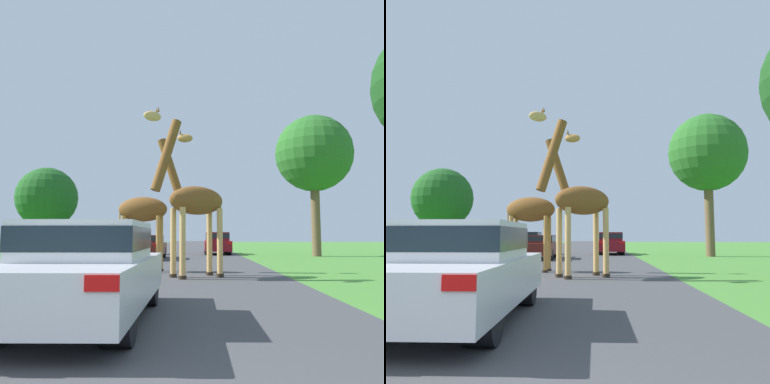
% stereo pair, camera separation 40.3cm
% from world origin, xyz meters
% --- Properties ---
extents(road, '(7.92, 120.00, 0.00)m').
position_xyz_m(road, '(0.00, 30.00, 0.00)').
color(road, '#424244').
rests_on(road, ground).
extents(giraffe_near_road, '(2.61, 1.76, 5.13)m').
position_xyz_m(giraffe_near_road, '(1.03, 11.02, 2.33)').
color(giraffe_near_road, tan).
rests_on(giraffe_near_road, ground).
extents(giraffe_companion, '(2.69, 0.92, 5.05)m').
position_xyz_m(giraffe_companion, '(-0.57, 12.92, 2.31)').
color(giraffe_companion, '#B77F3D').
rests_on(giraffe_companion, ground).
extents(car_lead_maroon, '(1.83, 4.62, 1.47)m').
position_xyz_m(car_lead_maroon, '(-0.48, 4.68, 0.78)').
color(car_lead_maroon, silver).
rests_on(car_lead_maroon, ground).
extents(car_queue_right, '(1.76, 4.54, 1.28)m').
position_xyz_m(car_queue_right, '(-1.50, 20.86, 0.69)').
color(car_queue_right, '#561914').
rests_on(car_queue_right, ground).
extents(car_queue_left, '(1.71, 4.27, 1.48)m').
position_xyz_m(car_queue_left, '(2.58, 26.48, 0.77)').
color(car_queue_left, maroon).
rests_on(car_queue_left, ground).
extents(car_far_ahead, '(1.81, 4.39, 1.50)m').
position_xyz_m(car_far_ahead, '(-3.04, 26.09, 0.79)').
color(car_far_ahead, black).
rests_on(car_far_ahead, ground).
extents(tree_right_cluster, '(4.78, 4.78, 8.78)m').
position_xyz_m(tree_right_cluster, '(8.53, 23.66, 6.34)').
color(tree_right_cluster, brown).
rests_on(tree_right_cluster, ground).
extents(tree_far_right, '(5.21, 5.21, 7.07)m').
position_xyz_m(tree_far_right, '(-11.64, 32.97, 4.45)').
color(tree_far_right, brown).
rests_on(tree_far_right, ground).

